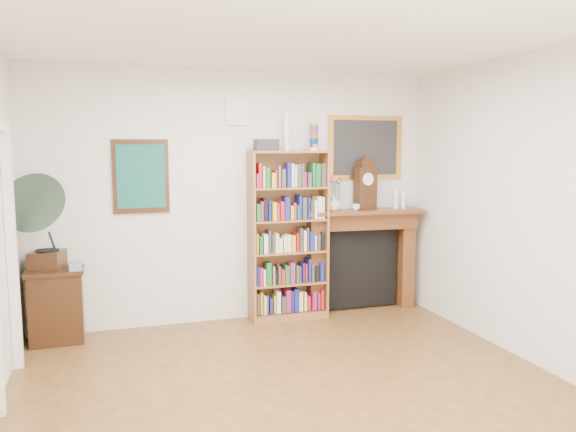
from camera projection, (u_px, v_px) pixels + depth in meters
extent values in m
cube|color=#55331A|center=(315.00, 417.00, 4.11)|extent=(4.50, 5.00, 0.01)
cube|color=white|center=(317.00, 22.00, 3.76)|extent=(4.50, 5.00, 0.01)
cube|color=silver|center=(238.00, 197.00, 6.30)|extent=(4.50, 0.01, 2.80)
cube|color=silver|center=(572.00, 216.00, 4.61)|extent=(0.01, 5.00, 2.80)
cube|color=white|center=(12.00, 252.00, 4.89)|extent=(0.08, 0.08, 2.10)
cube|color=black|center=(141.00, 176.00, 5.93)|extent=(0.58, 0.03, 0.78)
cube|color=#11524B|center=(141.00, 177.00, 5.92)|extent=(0.50, 0.01, 0.67)
cube|color=white|center=(237.00, 111.00, 6.16)|extent=(0.26, 0.03, 0.30)
cube|color=silver|center=(238.00, 111.00, 6.15)|extent=(0.22, 0.01, 0.26)
cube|color=#CF8A35|center=(365.00, 148.00, 6.68)|extent=(0.95, 0.03, 0.75)
cube|color=#262628|center=(366.00, 148.00, 6.66)|extent=(0.82, 0.01, 0.65)
cube|color=brown|center=(252.00, 238.00, 6.22)|extent=(0.03, 0.31, 1.92)
cube|color=brown|center=(324.00, 234.00, 6.48)|extent=(0.03, 0.31, 1.92)
cube|color=brown|center=(288.00, 152.00, 6.23)|extent=(0.88, 0.32, 0.03)
cube|color=brown|center=(288.00, 314.00, 6.46)|extent=(0.88, 0.32, 0.08)
cube|color=brown|center=(284.00, 234.00, 6.49)|extent=(0.88, 0.02, 1.92)
cube|color=brown|center=(288.00, 283.00, 6.42)|extent=(0.83, 0.30, 0.02)
cube|color=brown|center=(288.00, 252.00, 6.37)|extent=(0.83, 0.30, 0.02)
cube|color=brown|center=(288.00, 220.00, 6.33)|extent=(0.83, 0.30, 0.02)
cube|color=brown|center=(288.00, 188.00, 6.28)|extent=(0.83, 0.30, 0.02)
cube|color=black|center=(56.00, 306.00, 5.64)|extent=(0.56, 0.41, 0.75)
cube|color=#532A13|center=(315.00, 265.00, 6.54)|extent=(0.18, 0.23, 1.18)
cube|color=#532A13|center=(405.00, 259.00, 6.90)|extent=(0.18, 0.23, 1.18)
cube|color=#532A13|center=(362.00, 221.00, 6.66)|extent=(1.35, 0.31, 0.19)
cube|color=#532A13|center=(364.00, 212.00, 6.60)|extent=(1.47, 0.44, 0.04)
cube|color=black|center=(359.00, 268.00, 6.80)|extent=(0.98, 0.09, 0.95)
cube|color=black|center=(48.00, 260.00, 5.60)|extent=(0.36, 0.36, 0.18)
cylinder|color=black|center=(47.00, 251.00, 5.59)|extent=(0.28, 0.28, 0.01)
cone|color=#2F4536|center=(43.00, 213.00, 5.37)|extent=(0.75, 0.86, 0.76)
cube|color=#A6A4B0|center=(75.00, 266.00, 5.54)|extent=(0.13, 0.13, 0.08)
cube|color=black|center=(365.00, 188.00, 6.62)|extent=(0.27, 0.18, 0.50)
cylinder|color=white|center=(368.00, 179.00, 6.54)|extent=(0.15, 0.04, 0.15)
cube|color=black|center=(366.00, 164.00, 6.58)|extent=(0.20, 0.14, 0.09)
imported|color=silver|center=(333.00, 203.00, 6.48)|extent=(0.18, 0.18, 0.18)
imported|color=silver|center=(356.00, 207.00, 6.52)|extent=(0.11, 0.11, 0.07)
cylinder|color=silver|center=(396.00, 198.00, 6.72)|extent=(0.07, 0.07, 0.24)
cylinder|color=silver|center=(403.00, 200.00, 6.75)|extent=(0.06, 0.06, 0.20)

